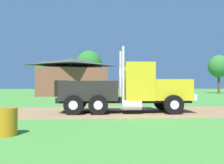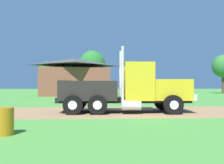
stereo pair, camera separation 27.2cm
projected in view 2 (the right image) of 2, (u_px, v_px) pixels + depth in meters
name	position (u px, v px, depth m)	size (l,w,h in m)	color
ground_plane	(122.00, 111.00, 13.72)	(200.00, 200.00, 0.00)	#498E38
dirt_track	(122.00, 111.00, 13.72)	(120.00, 6.04, 0.01)	#99744D
truck_foreground_white	(126.00, 90.00, 13.35)	(7.46, 2.89, 3.56)	black
steel_barrel	(3.00, 121.00, 7.15)	(0.62, 0.62, 0.82)	#B27214
shed_building	(74.00, 78.00, 36.38)	(11.15, 9.26, 5.69)	brown
tree_left	(48.00, 72.00, 53.28)	(4.18, 4.18, 6.91)	#513823
tree_mid	(92.00, 65.00, 43.68)	(4.82, 4.82, 7.93)	#513823
tree_right	(223.00, 66.00, 45.54)	(3.94, 3.94, 7.41)	#513823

